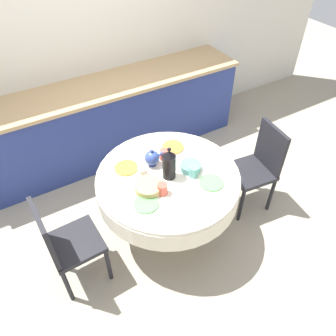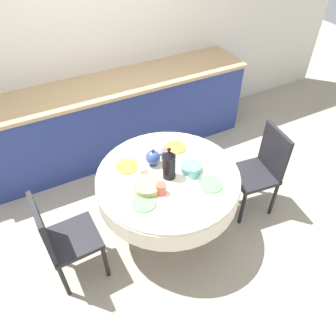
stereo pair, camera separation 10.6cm
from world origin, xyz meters
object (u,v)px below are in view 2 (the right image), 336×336
Objects in this scene: coffee_carafe at (168,165)px; teapot at (153,157)px; chair_left at (261,168)px; chair_right at (62,237)px.

teapot is (-0.05, 0.20, -0.06)m from coffee_carafe.
teapot is at bearing 80.37° from chair_left.
chair_right is at bearing -166.46° from teapot.
coffee_carafe is at bearing 88.96° from chair_right.
coffee_carafe reaches higher than chair_left.
chair_right is 0.98m from teapot.
coffee_carafe is at bearing 91.07° from chair_left.
chair_left and chair_right have the same top height.
chair_right is 5.14× the size of teapot.
chair_left is 1.02m from coffee_carafe.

